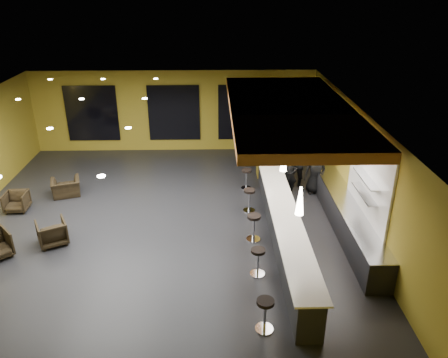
{
  "coord_description": "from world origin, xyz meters",
  "views": [
    {
      "loc": [
        1.69,
        -11.77,
        6.97
      ],
      "look_at": [
        2.0,
        0.5,
        1.3
      ],
      "focal_mm": 35.0,
      "sensor_mm": 36.0,
      "label": 1
    }
  ],
  "objects_px": {
    "staff_a": "(289,174)",
    "staff_b": "(299,165)",
    "staff_c": "(316,172)",
    "armchair_c": "(17,202)",
    "bar_stool_1": "(258,258)",
    "column": "(266,133)",
    "bar_stool_0": "(265,311)",
    "pendant_2": "(272,131)",
    "bar_stool_2": "(254,224)",
    "pendant_0": "(300,201)",
    "bar_stool_4": "(246,176)",
    "prep_counter": "(346,218)",
    "armchair_b": "(52,232)",
    "bar_stool_3": "(249,197)",
    "bar_counter": "(283,225)",
    "pendant_1": "(284,159)",
    "armchair_d": "(66,187)"
  },
  "relations": [
    {
      "from": "staff_a",
      "to": "staff_b",
      "type": "xyz_separation_m",
      "value": [
        0.4,
        0.43,
        0.17
      ]
    },
    {
      "from": "staff_c",
      "to": "armchair_c",
      "type": "xyz_separation_m",
      "value": [
        -10.03,
        -1.09,
        -0.47
      ]
    },
    {
      "from": "armchair_c",
      "to": "bar_stool_1",
      "type": "relative_size",
      "value": 0.94
    },
    {
      "from": "column",
      "to": "bar_stool_0",
      "type": "height_order",
      "value": "column"
    },
    {
      "from": "pendant_2",
      "to": "bar_stool_2",
      "type": "distance_m",
      "value": 3.56
    },
    {
      "from": "pendant_0",
      "to": "pendant_2",
      "type": "distance_m",
      "value": 5.0
    },
    {
      "from": "armchair_c",
      "to": "bar_stool_4",
      "type": "relative_size",
      "value": 0.97
    },
    {
      "from": "prep_counter",
      "to": "staff_a",
      "type": "relative_size",
      "value": 3.83
    },
    {
      "from": "staff_b",
      "to": "armchair_b",
      "type": "height_order",
      "value": "staff_b"
    },
    {
      "from": "prep_counter",
      "to": "bar_stool_3",
      "type": "bearing_deg",
      "value": 155.17
    },
    {
      "from": "bar_stool_0",
      "to": "bar_stool_1",
      "type": "relative_size",
      "value": 1.05
    },
    {
      "from": "pendant_2",
      "to": "staff_b",
      "type": "xyz_separation_m",
      "value": [
        1.05,
        0.38,
        -1.4
      ]
    },
    {
      "from": "bar_counter",
      "to": "bar_stool_4",
      "type": "height_order",
      "value": "bar_counter"
    },
    {
      "from": "pendant_2",
      "to": "bar_stool_2",
      "type": "xyz_separation_m",
      "value": [
        -0.83,
        -2.94,
        -1.83
      ]
    },
    {
      "from": "pendant_1",
      "to": "bar_stool_3",
      "type": "relative_size",
      "value": 0.9
    },
    {
      "from": "armchair_c",
      "to": "bar_stool_4",
      "type": "xyz_separation_m",
      "value": [
        7.64,
        1.47,
        0.15
      ]
    },
    {
      "from": "armchair_b",
      "to": "bar_stool_2",
      "type": "relative_size",
      "value": 0.98
    },
    {
      "from": "staff_c",
      "to": "armchair_c",
      "type": "height_order",
      "value": "staff_c"
    },
    {
      "from": "staff_c",
      "to": "staff_a",
      "type": "bearing_deg",
      "value": -164.93
    },
    {
      "from": "column",
      "to": "staff_b",
      "type": "bearing_deg",
      "value": -49.26
    },
    {
      "from": "staff_c",
      "to": "armchair_c",
      "type": "distance_m",
      "value": 10.1
    },
    {
      "from": "staff_a",
      "to": "column",
      "type": "bearing_deg",
      "value": 112.44
    },
    {
      "from": "prep_counter",
      "to": "bar_stool_2",
      "type": "xyz_separation_m",
      "value": [
        -2.83,
        -0.44,
        0.09
      ]
    },
    {
      "from": "pendant_2",
      "to": "bar_stool_1",
      "type": "bearing_deg",
      "value": -100.68
    },
    {
      "from": "bar_stool_3",
      "to": "bar_stool_4",
      "type": "relative_size",
      "value": 1.04
    },
    {
      "from": "pendant_0",
      "to": "staff_b",
      "type": "xyz_separation_m",
      "value": [
        1.05,
        5.38,
        -1.4
      ]
    },
    {
      "from": "pendant_2",
      "to": "armchair_c",
      "type": "relative_size",
      "value": 0.98
    },
    {
      "from": "staff_c",
      "to": "armchair_b",
      "type": "relative_size",
      "value": 2.0
    },
    {
      "from": "prep_counter",
      "to": "armchair_d",
      "type": "xyz_separation_m",
      "value": [
        -9.14,
        2.58,
        -0.12
      ]
    },
    {
      "from": "pendant_1",
      "to": "bar_stool_1",
      "type": "relative_size",
      "value": 0.92
    },
    {
      "from": "bar_counter",
      "to": "armchair_b",
      "type": "distance_m",
      "value": 6.61
    },
    {
      "from": "staff_b",
      "to": "staff_c",
      "type": "bearing_deg",
      "value": -17.63
    },
    {
      "from": "bar_stool_4",
      "to": "armchair_c",
      "type": "bearing_deg",
      "value": -169.08
    },
    {
      "from": "bar_stool_1",
      "to": "bar_stool_4",
      "type": "bearing_deg",
      "value": 89.17
    },
    {
      "from": "staff_a",
      "to": "bar_stool_0",
      "type": "bearing_deg",
      "value": -102.51
    },
    {
      "from": "pendant_1",
      "to": "bar_stool_0",
      "type": "relative_size",
      "value": 0.88
    },
    {
      "from": "bar_stool_2",
      "to": "bar_stool_3",
      "type": "height_order",
      "value": "bar_stool_2"
    },
    {
      "from": "pendant_2",
      "to": "bar_stool_1",
      "type": "height_order",
      "value": "pendant_2"
    },
    {
      "from": "armchair_d",
      "to": "bar_stool_2",
      "type": "relative_size",
      "value": 1.17
    },
    {
      "from": "pendant_1",
      "to": "armchair_c",
      "type": "relative_size",
      "value": 0.98
    },
    {
      "from": "pendant_0",
      "to": "pendant_1",
      "type": "height_order",
      "value": "same"
    },
    {
      "from": "staff_b",
      "to": "armchair_d",
      "type": "distance_m",
      "value": 8.22
    },
    {
      "from": "armchair_b",
      "to": "bar_stool_3",
      "type": "distance_m",
      "value": 6.06
    },
    {
      "from": "bar_stool_0",
      "to": "bar_stool_4",
      "type": "relative_size",
      "value": 1.07
    },
    {
      "from": "pendant_1",
      "to": "column",
      "type": "bearing_deg",
      "value": 90.0
    },
    {
      "from": "bar_stool_4",
      "to": "staff_b",
      "type": "bearing_deg",
      "value": -3.2
    },
    {
      "from": "bar_stool_3",
      "to": "bar_stool_1",
      "type": "bearing_deg",
      "value": -90.79
    },
    {
      "from": "pendant_0",
      "to": "bar_stool_4",
      "type": "relative_size",
      "value": 0.94
    },
    {
      "from": "armchair_b",
      "to": "armchair_d",
      "type": "xyz_separation_m",
      "value": [
        -0.54,
        3.06,
        -0.05
      ]
    },
    {
      "from": "bar_stool_0",
      "to": "bar_stool_2",
      "type": "relative_size",
      "value": 0.98
    }
  ]
}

